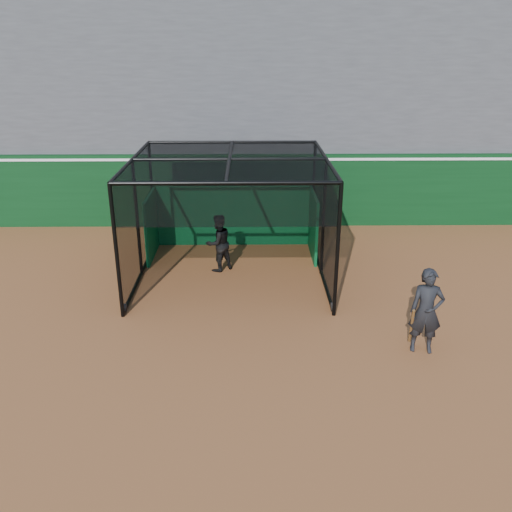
{
  "coord_description": "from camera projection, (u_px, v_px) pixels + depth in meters",
  "views": [
    {
      "loc": [
        0.63,
        -9.7,
        6.12
      ],
      "look_at": [
        0.78,
        2.0,
        1.4
      ],
      "focal_mm": 38.0,
      "sensor_mm": 36.0,
      "label": 1
    }
  ],
  "objects": [
    {
      "name": "batting_cage",
      "position": [
        231.0,
        219.0,
        14.54
      ],
      "size": [
        5.09,
        5.0,
        3.22
      ],
      "color": "black",
      "rests_on": "ground"
    },
    {
      "name": "on_deck_player",
      "position": [
        426.0,
        311.0,
        11.09
      ],
      "size": [
        0.74,
        0.55,
        1.84
      ],
      "color": "black",
      "rests_on": "ground"
    },
    {
      "name": "batter",
      "position": [
        218.0,
        243.0,
        15.08
      ],
      "size": [
        1.0,
        0.97,
        1.63
      ],
      "primitive_type": "imported",
      "rotation": [
        0.0,
        0.0,
        3.79
      ],
      "color": "black",
      "rests_on": "ground"
    },
    {
      "name": "outfield_wall",
      "position": [
        231.0,
        189.0,
        18.68
      ],
      "size": [
        50.0,
        0.5,
        2.5
      ],
      "color": "#093313",
      "rests_on": "ground"
    },
    {
      "name": "grandstand",
      "position": [
        232.0,
        84.0,
        20.98
      ],
      "size": [
        50.0,
        7.85,
        8.95
      ],
      "color": "#4C4C4F",
      "rests_on": "ground"
    },
    {
      "name": "ground",
      "position": [
        220.0,
        354.0,
        11.28
      ],
      "size": [
        120.0,
        120.0,
        0.0
      ],
      "primitive_type": "plane",
      "color": "brown",
      "rests_on": "ground"
    }
  ]
}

